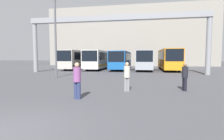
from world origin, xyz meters
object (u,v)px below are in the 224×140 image
pedestrian_near_right (185,76)px  pedestrian_far_center (77,80)px  lamp_post (55,35)px  bus_slot_1 (99,59)px  bus_slot_3 (144,59)px  bus_slot_0 (79,59)px  bus_slot_4 (169,58)px  pedestrian_mid_right (127,76)px  bus_slot_2 (121,59)px

pedestrian_near_right → pedestrian_far_center: (-5.84, -3.25, 0.05)m
pedestrian_far_center → lamp_post: lamp_post is taller
bus_slot_1 → pedestrian_far_center: size_ratio=5.71×
pedestrian_near_right → lamp_post: lamp_post is taller
bus_slot_3 → lamp_post: 15.87m
bus_slot_1 → lamp_post: bearing=-95.1°
bus_slot_0 → bus_slot_4: size_ratio=1.08×
bus_slot_0 → bus_slot_3: (11.80, -0.88, -0.05)m
bus_slot_3 → pedestrian_far_center: (-3.34, -21.26, -0.83)m
pedestrian_mid_right → bus_slot_2: bearing=-89.2°
pedestrian_mid_right → pedestrian_near_right: size_ratio=1.03×
pedestrian_far_center → bus_slot_0: bearing=-59.6°
bus_slot_2 → pedestrian_mid_right: 19.35m
bus_slot_0 → lamp_post: bearing=-78.5°
pedestrian_near_right → pedestrian_far_center: pedestrian_far_center is taller
bus_slot_2 → pedestrian_far_center: (0.59, -21.62, -0.78)m
bus_slot_2 → pedestrian_near_right: bearing=-70.7°
bus_slot_0 → bus_slot_4: bearing=-1.7°
bus_slot_3 → pedestrian_mid_right: bearing=-93.3°
bus_slot_1 → pedestrian_mid_right: 20.07m
pedestrian_far_center → pedestrian_near_right: bearing=-141.4°
bus_slot_1 → bus_slot_2: bearing=3.8°
pedestrian_near_right → lamp_post: 13.13m
bus_slot_0 → bus_slot_2: (7.87, -0.52, -0.10)m
bus_slot_1 → pedestrian_near_right: 20.89m
bus_slot_1 → lamp_post: size_ratio=1.30×
bus_slot_2 → lamp_post: size_ratio=1.36×
bus_slot_0 → pedestrian_near_right: bearing=-52.9°
bus_slot_2 → pedestrian_far_center: 21.64m
pedestrian_near_right → pedestrian_far_center: bearing=101.4°
bus_slot_2 → pedestrian_mid_right: bearing=-81.5°
bus_slot_2 → bus_slot_4: 7.87m
bus_slot_0 → bus_slot_3: bearing=-4.3°
bus_slot_0 → bus_slot_4: bus_slot_4 is taller
bus_slot_1 → bus_slot_4: bearing=1.6°
bus_slot_0 → pedestrian_mid_right: bearing=-61.3°
pedestrian_near_right → lamp_post: bearing=47.9°
bus_slot_4 → pedestrian_far_center: bearing=-108.6°
bus_slot_2 → bus_slot_4: (7.87, 0.06, 0.16)m
pedestrian_near_right → lamp_post: (-11.52, 5.23, 3.50)m
pedestrian_far_center → lamp_post: bearing=-46.7°
bus_slot_4 → pedestrian_far_center: (-7.28, -21.68, -0.94)m
bus_slot_4 → bus_slot_3: bearing=-173.9°
bus_slot_4 → bus_slot_0: bearing=178.3°
pedestrian_mid_right → bus_slot_1: bearing=-77.9°
pedestrian_near_right → pedestrian_far_center: size_ratio=0.95×
bus_slot_3 → pedestrian_mid_right: size_ratio=5.72×
bus_slot_4 → pedestrian_mid_right: bus_slot_4 is taller
bus_slot_1 → pedestrian_mid_right: bus_slot_1 is taller
bus_slot_1 → bus_slot_3: 7.87m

